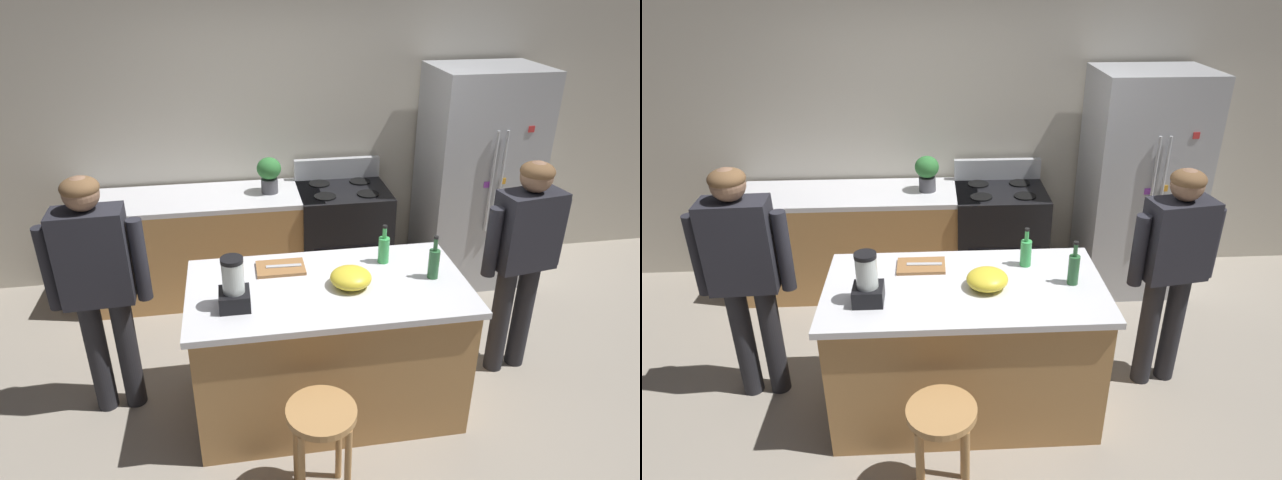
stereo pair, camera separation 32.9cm
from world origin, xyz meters
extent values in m
plane|color=#9E9384|center=(0.00, 0.00, 0.00)|extent=(14.00, 14.00, 0.00)
cube|color=beige|center=(0.00, 1.95, 1.35)|extent=(8.00, 0.10, 2.70)
cube|color=#B7844C|center=(0.00, 0.00, 0.43)|extent=(1.60, 0.82, 0.87)
cube|color=silver|center=(0.00, 0.00, 0.89)|extent=(1.66, 0.88, 0.04)
cube|color=#B7844C|center=(-0.80, 1.55, 0.43)|extent=(2.00, 0.64, 0.87)
cube|color=silver|center=(-0.80, 1.55, 0.89)|extent=(2.00, 0.64, 0.04)
cube|color=#B7BABF|center=(1.57, 1.50, 0.95)|extent=(0.90, 0.70, 1.89)
cylinder|color=#B7BABF|center=(1.53, 1.13, 1.04)|extent=(0.02, 0.02, 0.85)
cylinder|color=#B7BABF|center=(1.61, 1.13, 1.04)|extent=(0.02, 0.02, 0.85)
cube|color=purple|center=(1.50, 1.15, 1.02)|extent=(0.05, 0.01, 0.05)
cube|color=yellow|center=(1.86, 1.15, 0.82)|extent=(0.05, 0.01, 0.05)
cube|color=yellow|center=(1.74, 1.15, 0.92)|extent=(0.05, 0.01, 0.05)
cube|color=yellow|center=(1.76, 1.15, 0.68)|extent=(0.05, 0.01, 0.05)
cube|color=orange|center=(1.64, 1.15, 1.04)|extent=(0.05, 0.01, 0.05)
cube|color=red|center=(1.81, 1.15, 1.46)|extent=(0.05, 0.01, 0.05)
cube|color=black|center=(0.40, 1.52, 0.45)|extent=(0.76, 0.64, 0.91)
cube|color=black|center=(0.40, 1.20, 0.41)|extent=(0.60, 0.01, 0.24)
cube|color=#B7BABF|center=(0.40, 1.81, 1.00)|extent=(0.76, 0.06, 0.18)
cylinder|color=black|center=(0.22, 1.37, 0.91)|extent=(0.18, 0.18, 0.01)
cylinder|color=black|center=(0.58, 1.37, 0.91)|extent=(0.18, 0.18, 0.01)
cylinder|color=black|center=(0.22, 1.67, 0.91)|extent=(0.18, 0.18, 0.01)
cylinder|color=black|center=(0.58, 1.67, 0.91)|extent=(0.18, 0.18, 0.01)
cylinder|color=#26262B|center=(-1.43, 0.21, 0.41)|extent=(0.14, 0.14, 0.81)
cylinder|color=#26262B|center=(-1.25, 0.21, 0.41)|extent=(0.14, 0.14, 0.81)
cube|color=#26262D|center=(-1.34, 0.21, 1.10)|extent=(0.41, 0.24, 0.58)
cylinder|color=#26262D|center=(-1.59, 0.20, 1.05)|extent=(0.09, 0.09, 0.52)
cylinder|color=#26262D|center=(-1.09, 0.22, 1.05)|extent=(0.09, 0.09, 0.52)
sphere|color=#8C664C|center=(-1.34, 0.21, 1.49)|extent=(0.21, 0.21, 0.20)
ellipsoid|color=brown|center=(-1.34, 0.21, 1.53)|extent=(0.22, 0.22, 0.12)
cylinder|color=#26262B|center=(1.42, 0.20, 0.41)|extent=(0.15, 0.15, 0.82)
cylinder|color=#26262B|center=(1.24, 0.17, 0.41)|extent=(0.15, 0.15, 0.82)
cube|color=#26262D|center=(1.33, 0.18, 1.08)|extent=(0.43, 0.28, 0.52)
cylinder|color=#26262D|center=(1.58, 0.22, 1.03)|extent=(0.10, 0.10, 0.47)
cylinder|color=#26262D|center=(1.08, 0.14, 1.03)|extent=(0.10, 0.10, 0.47)
sphere|color=#8C664C|center=(1.33, 0.18, 1.44)|extent=(0.23, 0.23, 0.20)
ellipsoid|color=brown|center=(1.33, 0.18, 1.48)|extent=(0.24, 0.24, 0.12)
cylinder|color=#B7844C|center=(-0.16, -0.72, 0.61)|extent=(0.36, 0.36, 0.04)
cylinder|color=#B7844C|center=(-0.28, -0.83, 0.29)|extent=(0.04, 0.04, 0.59)
cylinder|color=#B7844C|center=(-0.04, -0.83, 0.29)|extent=(0.04, 0.04, 0.59)
cylinder|color=#B7844C|center=(-0.28, -0.60, 0.29)|extent=(0.04, 0.04, 0.59)
cylinder|color=#B7844C|center=(-0.04, -0.60, 0.29)|extent=(0.04, 0.04, 0.59)
cylinder|color=#4C4C51|center=(-0.22, 1.55, 0.97)|extent=(0.14, 0.14, 0.12)
ellipsoid|color=#337A38|center=(-0.22, 1.55, 1.12)|extent=(0.20, 0.20, 0.18)
cube|color=black|center=(-0.55, -0.15, 0.96)|extent=(0.17, 0.17, 0.10)
cylinder|color=silver|center=(-0.55, -0.15, 1.10)|extent=(0.12, 0.12, 0.18)
cylinder|color=black|center=(-0.55, -0.15, 1.20)|extent=(0.12, 0.12, 0.02)
cylinder|color=#2D6638|center=(0.64, -0.01, 1.00)|extent=(0.07, 0.07, 0.18)
cylinder|color=#2D6638|center=(0.64, -0.01, 1.13)|extent=(0.03, 0.03, 0.08)
cylinder|color=black|center=(0.64, -0.01, 1.18)|extent=(0.03, 0.03, 0.02)
cylinder|color=#3FB259|center=(0.40, 0.22, 0.99)|extent=(0.07, 0.07, 0.17)
cylinder|color=#3FB259|center=(0.40, 0.22, 1.11)|extent=(0.03, 0.03, 0.07)
cylinder|color=black|center=(0.40, 0.22, 1.16)|extent=(0.03, 0.03, 0.02)
ellipsoid|color=yellow|center=(0.13, -0.03, 0.96)|extent=(0.25, 0.25, 0.11)
cube|color=#9E6B3D|center=(-0.26, 0.23, 0.92)|extent=(0.30, 0.20, 0.02)
cube|color=#B7BABF|center=(-0.24, 0.23, 0.93)|extent=(0.22, 0.04, 0.01)
camera|label=1|loc=(-0.50, -2.77, 2.60)|focal=31.09mm
camera|label=2|loc=(-0.18, -2.81, 2.60)|focal=31.09mm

